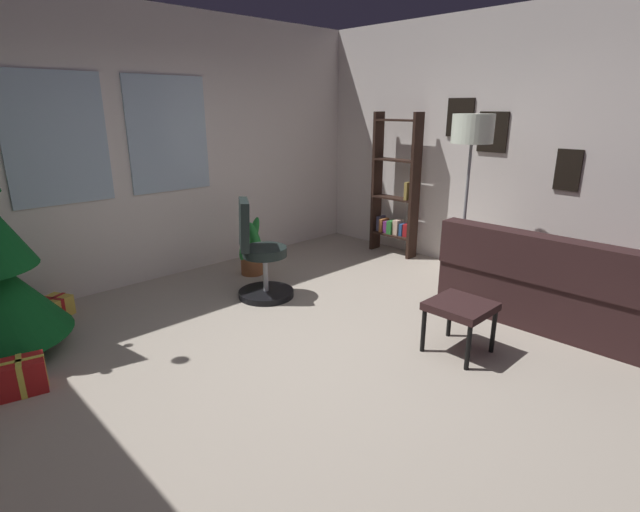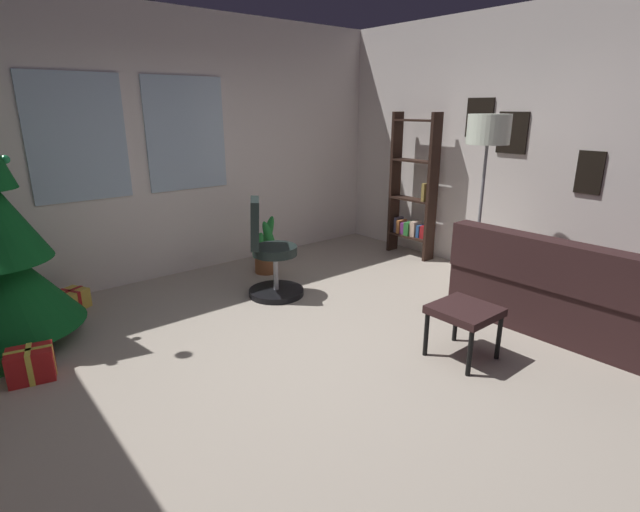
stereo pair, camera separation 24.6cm
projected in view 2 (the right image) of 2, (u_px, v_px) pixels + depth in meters
name	position (u px, v px, depth m)	size (l,w,h in m)	color
ground_plane	(333.00, 363.00, 3.69)	(5.52, 5.25, 0.10)	#ADA191
wall_back_with_windows	(172.00, 147.00, 5.20)	(5.52, 0.12, 2.84)	silver
wall_right_with_frames	(537.00, 150.00, 4.96)	(0.12, 5.25, 2.84)	silver
couch	(582.00, 295.00, 4.09)	(1.43, 1.87, 0.84)	#2F1B1B
footstool	(464.00, 314.00, 3.58)	(0.44, 0.45, 0.42)	#2F1B1B
gift_box_red	(31.00, 365.00, 3.35)	(0.33, 0.27, 0.24)	red
gift_box_gold	(71.00, 300.00, 4.53)	(0.34, 0.32, 0.19)	gold
office_chair	(270.00, 259.00, 4.78)	(0.59, 0.57, 1.00)	black
bookshelf	(413.00, 194.00, 6.00)	(0.18, 0.64, 1.79)	black
floor_lamp	(488.00, 140.00, 4.57)	(0.40, 0.40, 1.78)	slate
potted_plant	(266.00, 251.00, 5.50)	(0.50, 0.38, 0.65)	brown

